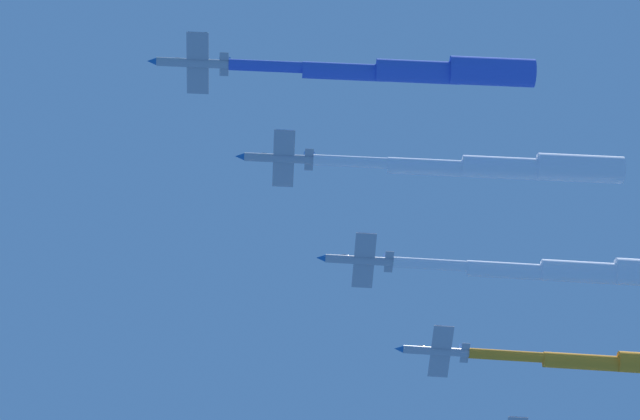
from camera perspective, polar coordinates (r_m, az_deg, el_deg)
The scene contains 3 objects.
jet_port_mid at distance 173.55m, azimuth 3.88°, elevation 5.67°, with size 45.42×21.23×4.23m.
jet_starboard_mid at distance 181.31m, azimuth 7.43°, elevation 1.75°, with size 47.50×21.81×4.22m.
jet_port_outer at distance 185.63m, azimuth 10.56°, elevation -2.46°, with size 47.95×21.38×4.14m.
Camera 1 is at (-23.32, -55.25, 12.94)m, focal length 78.81 mm.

